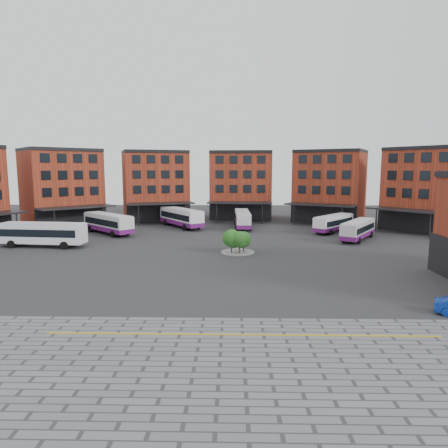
{
  "coord_description": "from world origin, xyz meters",
  "views": [
    {
      "loc": [
        1.31,
        -39.04,
        10.91
      ],
      "look_at": [
        0.25,
        10.3,
        4.0
      ],
      "focal_mm": 32.0,
      "sensor_mm": 36.0,
      "label": 1
    }
  ],
  "objects_px": {
    "bus_e": "(334,223)",
    "tree_island": "(237,240)",
    "bus_a": "(42,233)",
    "bus_f": "(358,229)",
    "bus_b": "(108,223)",
    "bus_c": "(181,217)",
    "bus_d": "(242,219)"
  },
  "relations": [
    {
      "from": "bus_f",
      "to": "bus_c",
      "type": "bearing_deg",
      "value": -170.47
    },
    {
      "from": "bus_b",
      "to": "bus_d",
      "type": "xyz_separation_m",
      "value": [
        22.7,
        7.1,
        -0.12
      ]
    },
    {
      "from": "bus_a",
      "to": "bus_e",
      "type": "relative_size",
      "value": 1.29
    },
    {
      "from": "bus_b",
      "to": "bus_c",
      "type": "relative_size",
      "value": 0.89
    },
    {
      "from": "bus_e",
      "to": "tree_island",
      "type": "bearing_deg",
      "value": -92.74
    },
    {
      "from": "bus_a",
      "to": "bus_c",
      "type": "height_order",
      "value": "bus_c"
    },
    {
      "from": "tree_island",
      "to": "bus_c",
      "type": "bearing_deg",
      "value": 114.12
    },
    {
      "from": "bus_a",
      "to": "bus_f",
      "type": "relative_size",
      "value": 1.2
    },
    {
      "from": "tree_island",
      "to": "bus_d",
      "type": "height_order",
      "value": "tree_island"
    },
    {
      "from": "tree_island",
      "to": "bus_b",
      "type": "xyz_separation_m",
      "value": [
        -21.51,
        15.1,
        0.1
      ]
    },
    {
      "from": "bus_c",
      "to": "bus_e",
      "type": "distance_m",
      "value": 27.5
    },
    {
      "from": "bus_f",
      "to": "tree_island",
      "type": "bearing_deg",
      "value": -118.09
    },
    {
      "from": "bus_c",
      "to": "bus_d",
      "type": "relative_size",
      "value": 1.06
    },
    {
      "from": "bus_e",
      "to": "bus_f",
      "type": "xyz_separation_m",
      "value": [
        1.83,
        -7.48,
        0.01
      ]
    },
    {
      "from": "bus_b",
      "to": "bus_c",
      "type": "xyz_separation_m",
      "value": [
        11.29,
        7.72,
        0.07
      ]
    },
    {
      "from": "bus_d",
      "to": "bus_c",
      "type": "bearing_deg",
      "value": 175.44
    },
    {
      "from": "tree_island",
      "to": "bus_f",
      "type": "relative_size",
      "value": 0.44
    },
    {
      "from": "bus_d",
      "to": "bus_f",
      "type": "height_order",
      "value": "bus_d"
    },
    {
      "from": "bus_d",
      "to": "bus_a",
      "type": "bearing_deg",
      "value": -148.24
    },
    {
      "from": "bus_a",
      "to": "bus_e",
      "type": "bearing_deg",
      "value": -67.0
    },
    {
      "from": "bus_b",
      "to": "bus_e",
      "type": "height_order",
      "value": "bus_b"
    },
    {
      "from": "bus_d",
      "to": "bus_e",
      "type": "height_order",
      "value": "bus_d"
    },
    {
      "from": "bus_b",
      "to": "bus_d",
      "type": "relative_size",
      "value": 0.94
    },
    {
      "from": "bus_a",
      "to": "bus_d",
      "type": "bearing_deg",
      "value": -51.58
    },
    {
      "from": "bus_a",
      "to": "bus_c",
      "type": "relative_size",
      "value": 1.03
    },
    {
      "from": "bus_c",
      "to": "bus_e",
      "type": "relative_size",
      "value": 1.24
    },
    {
      "from": "bus_a",
      "to": "bus_d",
      "type": "relative_size",
      "value": 1.09
    },
    {
      "from": "bus_f",
      "to": "bus_a",
      "type": "bearing_deg",
      "value": -138.73
    },
    {
      "from": "tree_island",
      "to": "bus_e",
      "type": "relative_size",
      "value": 0.47
    },
    {
      "from": "bus_e",
      "to": "bus_f",
      "type": "bearing_deg",
      "value": -35.56
    },
    {
      "from": "tree_island",
      "to": "bus_b",
      "type": "distance_m",
      "value": 26.28
    },
    {
      "from": "bus_d",
      "to": "bus_f",
      "type": "distance_m",
      "value": 21.13
    }
  ]
}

